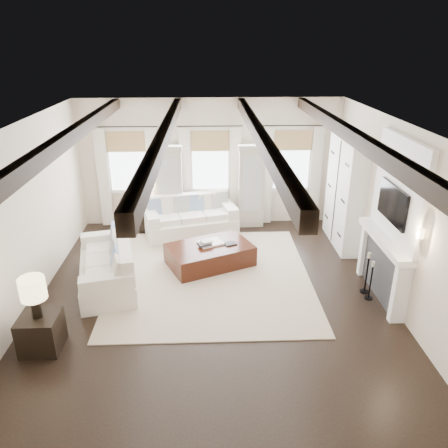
{
  "coord_description": "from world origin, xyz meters",
  "views": [
    {
      "loc": [
        -0.08,
        -6.96,
        4.46
      ],
      "look_at": [
        0.23,
        0.86,
        1.15
      ],
      "focal_mm": 35.0,
      "sensor_mm": 36.0,
      "label": 1
    }
  ],
  "objects_px": {
    "sofa_back": "(190,218)",
    "sofa_left": "(110,266)",
    "side_table_back": "(148,219)",
    "side_table_front": "(41,332)",
    "ottoman": "(210,255)"
  },
  "relations": [
    {
      "from": "sofa_left",
      "to": "side_table_back",
      "type": "relative_size",
      "value": 3.85
    },
    {
      "from": "sofa_back",
      "to": "ottoman",
      "type": "bearing_deg",
      "value": -74.66
    },
    {
      "from": "sofa_back",
      "to": "side_table_back",
      "type": "relative_size",
      "value": 3.9
    },
    {
      "from": "sofa_left",
      "to": "side_table_back",
      "type": "xyz_separation_m",
      "value": [
        0.43,
        2.61,
        -0.07
      ]
    },
    {
      "from": "sofa_left",
      "to": "side_table_back",
      "type": "distance_m",
      "value": 2.65
    },
    {
      "from": "side_table_front",
      "to": "ottoman",
      "type": "bearing_deg",
      "value": 45.32
    },
    {
      "from": "side_table_back",
      "to": "ottoman",
      "type": "bearing_deg",
      "value": -51.23
    },
    {
      "from": "sofa_left",
      "to": "side_table_back",
      "type": "bearing_deg",
      "value": 80.67
    },
    {
      "from": "sofa_back",
      "to": "sofa_left",
      "type": "bearing_deg",
      "value": -122.03
    },
    {
      "from": "ottoman",
      "to": "side_table_back",
      "type": "xyz_separation_m",
      "value": [
        -1.54,
        1.91,
        0.08
      ]
    },
    {
      "from": "ottoman",
      "to": "side_table_front",
      "type": "height_order",
      "value": "side_table_front"
    },
    {
      "from": "sofa_back",
      "to": "sofa_left",
      "type": "relative_size",
      "value": 1.01
    },
    {
      "from": "sofa_back",
      "to": "side_table_back",
      "type": "distance_m",
      "value": 1.09
    },
    {
      "from": "sofa_back",
      "to": "side_table_back",
      "type": "bearing_deg",
      "value": 168.67
    },
    {
      "from": "sofa_back",
      "to": "side_table_back",
      "type": "height_order",
      "value": "sofa_back"
    }
  ]
}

